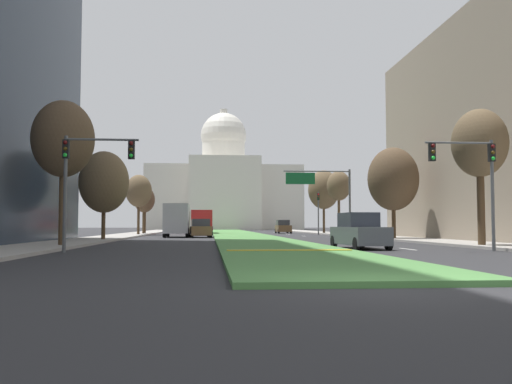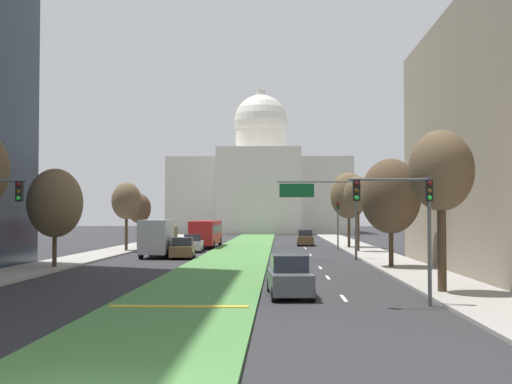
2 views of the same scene
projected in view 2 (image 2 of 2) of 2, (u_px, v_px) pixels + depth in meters
name	position (u px, v px, depth m)	size (l,w,h in m)	color
ground_plane	(245.00, 247.00, 74.80)	(273.99, 273.99, 0.00)	#2B2B2D
grass_median	(242.00, 250.00, 68.59)	(5.90, 112.09, 0.14)	#4C8442
median_curb_nose	(179.00, 306.00, 25.47)	(5.31, 0.50, 0.04)	gold
lane_dashes_right	(312.00, 257.00, 58.20)	(0.16, 59.92, 0.01)	silver
sidewalk_left	(108.00, 253.00, 62.80)	(4.00, 112.09, 0.15)	#9E9991
sidewalk_right	(371.00, 253.00, 61.94)	(4.00, 112.09, 0.15)	#9E9991
capitol_building	(261.00, 188.00, 136.40)	(35.43, 27.89, 29.22)	silver
traffic_light_near_right	(408.00, 211.00, 26.70)	(3.34, 0.35, 5.20)	#515456
traffic_light_far_right	(338.00, 218.00, 68.54)	(0.28, 0.35, 5.20)	#515456
overhead_guide_sign	(325.00, 202.00, 54.18)	(6.46, 0.20, 6.50)	#515456
street_tree_right_near	(441.00, 172.00, 30.72)	(2.98, 2.98, 7.53)	#4C3823
street_tree_left_mid	(55.00, 203.00, 45.12)	(3.71, 3.71, 6.75)	#4C3823
street_tree_right_mid	(391.00, 196.00, 45.49)	(4.07, 4.07, 7.45)	#4C3823
street_tree_left_far	(126.00, 201.00, 66.41)	(2.94, 2.94, 6.84)	#4C3823
street_tree_right_far	(358.00, 194.00, 64.47)	(2.72, 2.72, 7.34)	#4C3823
street_tree_left_distant	(139.00, 209.00, 72.71)	(2.59, 2.59, 5.94)	#4C3823
street_tree_right_distant	(349.00, 196.00, 72.95)	(4.02, 4.02, 8.24)	#4C3823
sedan_lead_stopped	(289.00, 277.00, 29.91)	(2.10, 4.79, 1.85)	#4C5156
sedan_midblock	(183.00, 249.00, 55.46)	(2.19, 4.43, 1.76)	brown
sedan_distant	(193.00, 244.00, 65.29)	(2.04, 4.41, 1.74)	silver
sedan_far_horizon	(305.00, 238.00, 78.81)	(1.94, 4.59, 1.85)	brown
box_truck_delivery	(158.00, 238.00, 56.94)	(2.40, 6.40, 3.20)	brown
city_bus	(206.00, 232.00, 73.81)	(2.62, 11.00, 2.95)	#B21E1E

